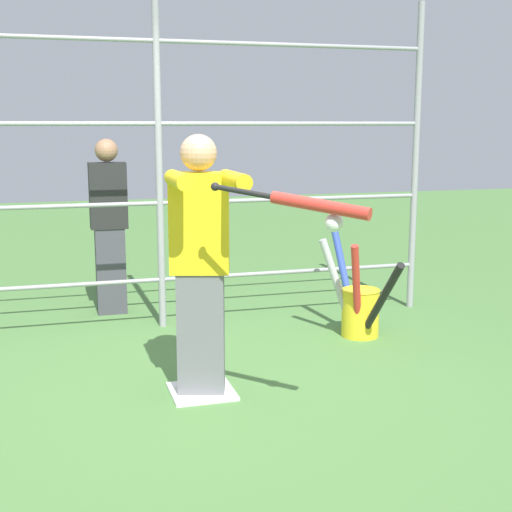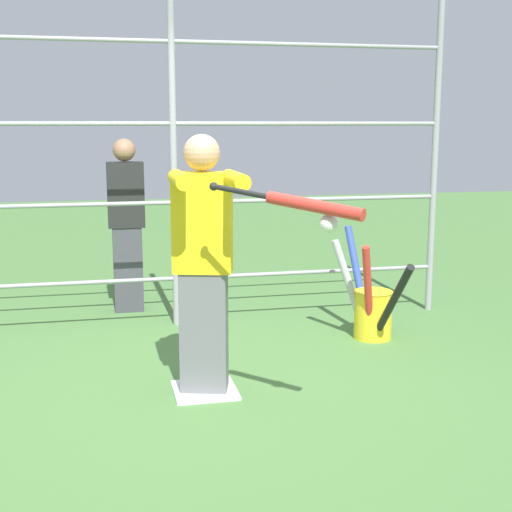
{
  "view_description": "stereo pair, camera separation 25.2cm",
  "coord_description": "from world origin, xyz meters",
  "px_view_note": "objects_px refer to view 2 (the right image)",
  "views": [
    {
      "loc": [
        0.87,
        4.25,
        1.7
      ],
      "look_at": [
        -0.26,
        0.36,
        0.94
      ],
      "focal_mm": 50.0,
      "sensor_mm": 36.0,
      "label": 1
    },
    {
      "loc": [
        0.63,
        4.31,
        1.7
      ],
      "look_at": [
        -0.26,
        0.36,
        0.94
      ],
      "focal_mm": 50.0,
      "sensor_mm": 36.0,
      "label": 2
    }
  ],
  "objects_px": {
    "batter": "(203,257)",
    "softball_in_flight": "(329,223)",
    "baseball_bat_swinging": "(301,203)",
    "bystander_behind_fence": "(127,223)",
    "bat_bucket": "(372,308)"
  },
  "relations": [
    {
      "from": "baseball_bat_swinging",
      "to": "bystander_behind_fence",
      "type": "distance_m",
      "value": 3.12
    },
    {
      "from": "batter",
      "to": "softball_in_flight",
      "type": "height_order",
      "value": "batter"
    },
    {
      "from": "softball_in_flight",
      "to": "bystander_behind_fence",
      "type": "height_order",
      "value": "bystander_behind_fence"
    },
    {
      "from": "batter",
      "to": "bystander_behind_fence",
      "type": "bearing_deg",
      "value": -80.18
    },
    {
      "from": "batter",
      "to": "bat_bucket",
      "type": "distance_m",
      "value": 1.82
    },
    {
      "from": "baseball_bat_swinging",
      "to": "bystander_behind_fence",
      "type": "xyz_separation_m",
      "value": [
        0.76,
        -2.99,
        -0.48
      ]
    },
    {
      "from": "bystander_behind_fence",
      "to": "batter",
      "type": "bearing_deg",
      "value": 99.82
    },
    {
      "from": "bat_bucket",
      "to": "bystander_behind_fence",
      "type": "distance_m",
      "value": 2.33
    },
    {
      "from": "softball_in_flight",
      "to": "batter",
      "type": "bearing_deg",
      "value": -60.13
    },
    {
      "from": "batter",
      "to": "baseball_bat_swinging",
      "type": "distance_m",
      "value": 0.99
    },
    {
      "from": "bat_bucket",
      "to": "bystander_behind_fence",
      "type": "bearing_deg",
      "value": -35.25
    },
    {
      "from": "bat_bucket",
      "to": "bystander_behind_fence",
      "type": "height_order",
      "value": "bystander_behind_fence"
    },
    {
      "from": "batter",
      "to": "softball_in_flight",
      "type": "distance_m",
      "value": 1.07
    },
    {
      "from": "bat_bucket",
      "to": "softball_in_flight",
      "type": "bearing_deg",
      "value": 61.33
    },
    {
      "from": "softball_in_flight",
      "to": "bat_bucket",
      "type": "relative_size",
      "value": 0.09
    }
  ]
}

